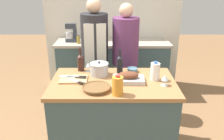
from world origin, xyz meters
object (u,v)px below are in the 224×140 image
at_px(mixing_bowl, 131,70).
at_px(condiment_bottle_extra, 86,39).
at_px(roasting_pan, 127,78).
at_px(condiment_bottle_short, 77,40).
at_px(wine_glass_right, 87,65).
at_px(condiment_bottle_tall, 93,35).
at_px(wine_bottle_dark, 119,64).
at_px(wine_glass_left, 164,78).
at_px(knife_bread, 76,82).
at_px(stand_mixer, 70,34).
at_px(wicker_basket, 96,88).
at_px(juice_jug, 117,86).
at_px(milk_jug, 154,71).
at_px(cutting_board, 72,79).
at_px(person_cook_aproned, 94,54).
at_px(person_cook_guest, 124,56).
at_px(wine_bottle_green, 80,62).
at_px(stock_pot, 98,69).
at_px(knife_paring, 76,77).

xyz_separation_m(mixing_bowl, condiment_bottle_extra, (-0.63, 1.16, 0.06)).
xyz_separation_m(roasting_pan, condiment_bottle_short, (-0.71, 1.45, 0.03)).
height_order(roasting_pan, condiment_bottle_extra, condiment_bottle_extra).
relative_size(wine_glass_right, condiment_bottle_tall, 0.55).
xyz_separation_m(wine_bottle_dark, condiment_bottle_short, (-0.62, 1.20, -0.03)).
xyz_separation_m(roasting_pan, wine_glass_left, (0.36, -0.09, 0.04)).
height_order(knife_bread, stand_mixer, stand_mixer).
bearing_deg(wine_glass_left, wicker_basket, -171.55).
bearing_deg(condiment_bottle_short, juice_jug, -71.26).
relative_size(mixing_bowl, milk_jug, 0.61).
xyz_separation_m(juice_jug, condiment_bottle_tall, (-0.34, 1.93, 0.03)).
bearing_deg(cutting_board, person_cook_aproned, 78.33).
height_order(wine_glass_right, person_cook_aproned, person_cook_aproned).
bearing_deg(wicker_basket, roasting_pan, 30.87).
bearing_deg(person_cook_guest, mixing_bowl, -88.09).
bearing_deg(wine_bottle_dark, person_cook_aproned, 117.34).
bearing_deg(condiment_bottle_tall, wine_bottle_green, -92.97).
height_order(knife_bread, condiment_bottle_extra, condiment_bottle_extra).
height_order(wine_glass_right, stand_mixer, stand_mixer).
distance_m(stock_pot, wine_bottle_green, 0.26).
bearing_deg(wine_glass_right, cutting_board, -118.56).
height_order(juice_jug, wine_bottle_green, wine_bottle_green).
bearing_deg(stand_mixer, person_cook_aproned, -58.55).
xyz_separation_m(cutting_board, condiment_bottle_tall, (0.11, 1.60, 0.11)).
relative_size(knife_bread, stand_mixer, 0.63).
relative_size(stock_pot, mixing_bowl, 1.66).
height_order(knife_bread, condiment_bottle_tall, condiment_bottle_tall).
relative_size(cutting_board, condiment_bottle_extra, 1.92).
xyz_separation_m(condiment_bottle_extra, person_cook_aproned, (0.16, -0.57, -0.06)).
xyz_separation_m(juice_jug, wine_bottle_dark, (0.04, 0.53, 0.02)).
xyz_separation_m(cutting_board, wine_glass_right, (0.13, 0.25, 0.07)).
relative_size(cutting_board, wine_bottle_dark, 1.04).
xyz_separation_m(wine_glass_right, condiment_bottle_tall, (-0.02, 1.35, 0.03)).
height_order(cutting_board, knife_bread, knife_bread).
xyz_separation_m(juice_jug, knife_paring, (-0.42, 0.37, -0.07)).
xyz_separation_m(knife_bread, stand_mixer, (-0.31, 1.62, 0.12)).
distance_m(juice_jug, condiment_bottle_extra, 1.78).
height_order(mixing_bowl, person_cook_aproned, person_cook_aproned).
bearing_deg(wine_glass_left, roasting_pan, 165.80).
bearing_deg(condiment_bottle_short, condiment_bottle_extra, -3.41).
bearing_deg(condiment_bottle_tall, cutting_board, -94.09).
distance_m(stock_pot, mixing_bowl, 0.39).
height_order(wine_bottle_green, person_cook_aproned, person_cook_aproned).
xyz_separation_m(mixing_bowl, wine_glass_left, (0.29, -0.37, 0.05)).
bearing_deg(wine_bottle_dark, wine_glass_left, -37.68).
relative_size(wicker_basket, knife_bread, 1.48).
distance_m(wine_bottle_green, condiment_bottle_short, 1.14).
bearing_deg(milk_jug, stock_pot, 167.99).
bearing_deg(knife_bread, wicker_basket, -35.37).
xyz_separation_m(wicker_basket, wine_bottle_dark, (0.24, 0.44, 0.09)).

